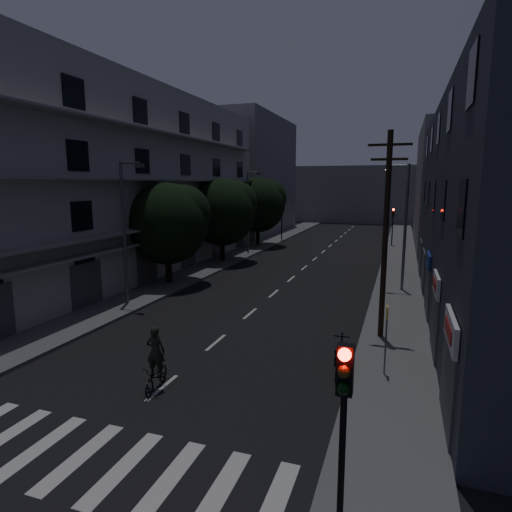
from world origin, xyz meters
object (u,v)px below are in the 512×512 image
Objects in this scene: motorcycle at (340,359)px; traffic_signal_near at (343,409)px; cyclist at (156,368)px; bus_stop_sign at (386,328)px; utility_pole at (386,232)px.

traffic_signal_near is at bearing -84.76° from motorcycle.
cyclist reaches higher than motorcycle.
utility_pole is at bearing 94.68° from bus_stop_sign.
traffic_signal_near is 0.46× the size of utility_pole.
traffic_signal_near is 8.59m from motorcycle.
bus_stop_sign is 1.12× the size of cyclist.
bus_stop_sign is at bearing 15.99° from cyclist.
motorcycle is (-1.11, 8.13, -2.56)m from traffic_signal_near.
utility_pole is 4.00× the size of cyclist.
utility_pole is at bearing 37.74° from cyclist.
bus_stop_sign is 2.08m from motorcycle.
utility_pole is 3.56× the size of bus_stop_sign.
cyclist is (-6.83, 4.86, -2.34)m from traffic_signal_near.
traffic_signal_near is at bearing -44.56° from cyclist.
bus_stop_sign is 1.18× the size of motorcycle.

